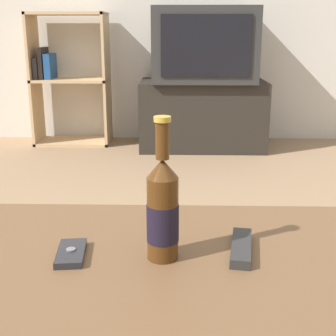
{
  "coord_description": "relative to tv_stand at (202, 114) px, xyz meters",
  "views": [
    {
      "loc": [
        0.06,
        -0.74,
        0.85
      ],
      "look_at": [
        0.03,
        0.41,
        0.51
      ],
      "focal_mm": 50.0,
      "sensor_mm": 36.0,
      "label": 1
    }
  ],
  "objects": [
    {
      "name": "coffee_table",
      "position": [
        -0.23,
        -2.7,
        0.1
      ],
      "size": [
        1.01,
        0.82,
        0.41
      ],
      "color": "brown",
      "rests_on": "ground_plane"
    },
    {
      "name": "tv_stand",
      "position": [
        0.0,
        0.0,
        0.0
      ],
      "size": [
        0.91,
        0.5,
        0.49
      ],
      "color": "#28231E",
      "rests_on": "ground_plane"
    },
    {
      "name": "bookshelf",
      "position": [
        -1.02,
        0.11,
        0.26
      ],
      "size": [
        0.57,
        0.3,
        0.97
      ],
      "color": "tan",
      "rests_on": "ground_plane"
    },
    {
      "name": "cell_phone",
      "position": [
        -0.39,
        -2.59,
        0.17
      ],
      "size": [
        0.07,
        0.12,
        0.02
      ],
      "rotation": [
        0.0,
        0.0,
        0.1
      ],
      "color": "#232328",
      "rests_on": "coffee_table"
    },
    {
      "name": "remote_control",
      "position": [
        -0.04,
        -2.56,
        0.17
      ],
      "size": [
        0.06,
        0.16,
        0.02
      ],
      "rotation": [
        0.0,
        0.0,
        -0.15
      ],
      "color": "#282828",
      "rests_on": "coffee_table"
    },
    {
      "name": "television",
      "position": [
        -0.0,
        -0.0,
        0.5
      ],
      "size": [
        0.72,
        0.59,
        0.51
      ],
      "color": "#2D2D2D",
      "rests_on": "tv_stand"
    },
    {
      "name": "beer_bottle",
      "position": [
        -0.2,
        -2.59,
        0.26
      ],
      "size": [
        0.06,
        0.06,
        0.29
      ],
      "color": "#47280F",
      "rests_on": "coffee_table"
    }
  ]
}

